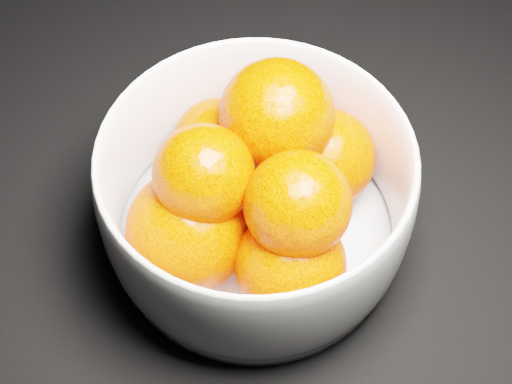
% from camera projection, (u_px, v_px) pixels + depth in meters
% --- Properties ---
extents(bowl, '(0.21, 0.21, 0.10)m').
position_uv_depth(bowl, '(256.00, 196.00, 0.49)').
color(bowl, silver).
rests_on(bowl, ground).
extents(orange_pile, '(0.16, 0.18, 0.12)m').
position_uv_depth(orange_pile, '(255.00, 186.00, 0.48)').
color(orange_pile, '#F33B03').
rests_on(orange_pile, bowl).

